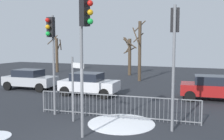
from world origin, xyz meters
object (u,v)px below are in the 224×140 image
at_px(car_white_trailing, 89,83).
at_px(bare_tree_centre, 57,53).
at_px(traffic_light_rear_left, 51,43).
at_px(car_red_near, 213,88).
at_px(traffic_light_foreground_right, 84,36).
at_px(bare_tree_right, 129,55).
at_px(bare_tree_left, 140,50).
at_px(car_silver_mid, 30,79).
at_px(traffic_light_rear_right, 174,40).
at_px(direction_sign_post, 74,86).

distance_m(car_white_trailing, bare_tree_centre, 14.71).
bearing_deg(traffic_light_rear_left, car_red_near, -139.11).
relative_size(traffic_light_foreground_right, car_red_near, 1.26).
bearing_deg(bare_tree_right, bare_tree_left, -59.50).
bearing_deg(car_silver_mid, car_white_trailing, -7.63).
height_order(traffic_light_rear_left, bare_tree_right, traffic_light_rear_left).
height_order(traffic_light_foreground_right, traffic_light_rear_right, traffic_light_foreground_right).
bearing_deg(traffic_light_foreground_right, bare_tree_centre, -130.03).
distance_m(car_silver_mid, bare_tree_left, 9.81).
distance_m(traffic_light_rear_right, car_silver_mid, 12.69).
height_order(traffic_light_rear_right, car_white_trailing, traffic_light_rear_right).
distance_m(traffic_light_foreground_right, bare_tree_left, 14.61).
height_order(bare_tree_centre, bare_tree_right, bare_tree_centre).
bearing_deg(car_silver_mid, bare_tree_right, 64.67).
xyz_separation_m(car_white_trailing, bare_tree_left, (1.26, 7.48, 2.06)).
relative_size(car_silver_mid, bare_tree_right, 0.96).
xyz_separation_m(traffic_light_rear_left, car_silver_mid, (-5.74, 5.19, -2.65)).
distance_m(traffic_light_rear_right, direction_sign_post, 4.57).
bearing_deg(bare_tree_right, car_white_trailing, -85.25).
bearing_deg(bare_tree_right, car_red_near, -48.84).
distance_m(bare_tree_centre, bare_tree_right, 8.98).
height_order(direction_sign_post, car_white_trailing, direction_sign_post).
distance_m(traffic_light_rear_left, bare_tree_centre, 18.98).
height_order(direction_sign_post, bare_tree_centre, bare_tree_centre).
relative_size(direction_sign_post, bare_tree_right, 0.69).
bearing_deg(traffic_light_rear_right, car_red_near, 72.36).
bearing_deg(direction_sign_post, bare_tree_right, 121.36).
bearing_deg(traffic_light_rear_right, direction_sign_post, -178.08).
distance_m(traffic_light_rear_left, bare_tree_left, 12.44).
height_order(car_silver_mid, car_white_trailing, same).
xyz_separation_m(traffic_light_rear_right, car_white_trailing, (-6.22, 4.87, -2.75)).
relative_size(traffic_light_foreground_right, traffic_light_rear_right, 1.03).
xyz_separation_m(traffic_light_rear_left, bare_tree_right, (-1.62, 16.13, -1.24)).
bearing_deg(car_red_near, bare_tree_centre, 146.43).
distance_m(car_red_near, car_white_trailing, 7.73).
distance_m(direction_sign_post, bare_tree_centre, 20.16).
bearing_deg(direction_sign_post, car_red_near, 72.27).
height_order(traffic_light_foreground_right, car_white_trailing, traffic_light_foreground_right).
relative_size(car_white_trailing, bare_tree_right, 0.95).
distance_m(traffic_light_rear_left, car_silver_mid, 8.18).
bearing_deg(traffic_light_rear_left, bare_tree_left, -94.47).
distance_m(car_red_near, bare_tree_left, 8.99).
bearing_deg(traffic_light_rear_left, car_silver_mid, -43.95).
relative_size(traffic_light_foreground_right, bare_tree_left, 0.90).
bearing_deg(direction_sign_post, bare_tree_centre, 147.56).
xyz_separation_m(traffic_light_rear_right, direction_sign_post, (-4.11, -0.53, -1.93)).
distance_m(traffic_light_foreground_right, bare_tree_centre, 22.25).
bearing_deg(traffic_light_rear_right, bare_tree_centre, 130.46).
relative_size(traffic_light_rear_right, car_silver_mid, 1.22).
xyz_separation_m(traffic_light_rear_right, bare_tree_left, (-4.96, 12.35, -0.68)).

